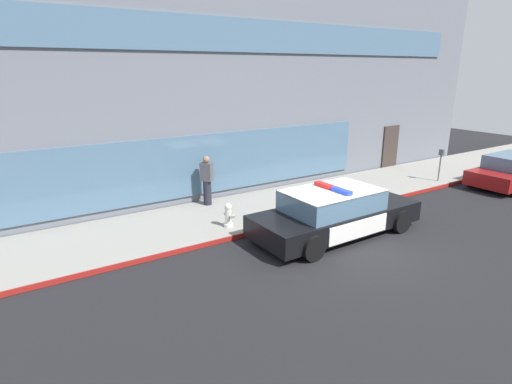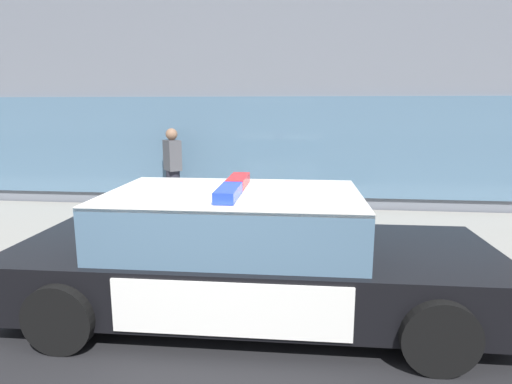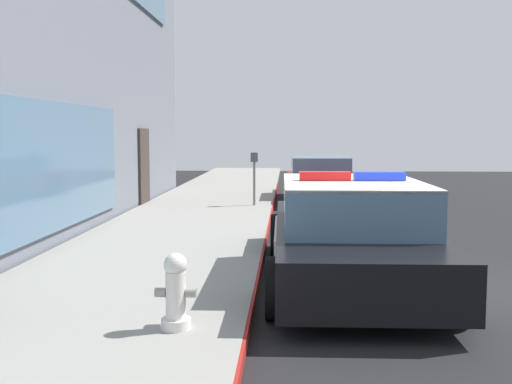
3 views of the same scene
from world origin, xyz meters
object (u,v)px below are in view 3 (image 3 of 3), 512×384
(police_cruiser, at_px, (350,232))
(parking_meter, at_px, (254,169))
(fire_hydrant, at_px, (176,292))
(car_down_street, at_px, (320,179))

(police_cruiser, height_order, parking_meter, police_cruiser)
(fire_hydrant, relative_size, parking_meter, 0.54)
(police_cruiser, bearing_deg, fire_hydrant, 142.29)
(police_cruiser, bearing_deg, car_down_street, -1.25)
(police_cruiser, xyz_separation_m, car_down_street, (9.81, -0.10, -0.05))
(police_cruiser, relative_size, fire_hydrant, 7.16)
(police_cruiser, bearing_deg, parking_meter, 12.06)
(car_down_street, xyz_separation_m, parking_meter, (-2.37, 1.78, 0.45))
(fire_hydrant, xyz_separation_m, car_down_street, (12.29, -1.98, 0.13))
(police_cruiser, distance_m, fire_hydrant, 3.12)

